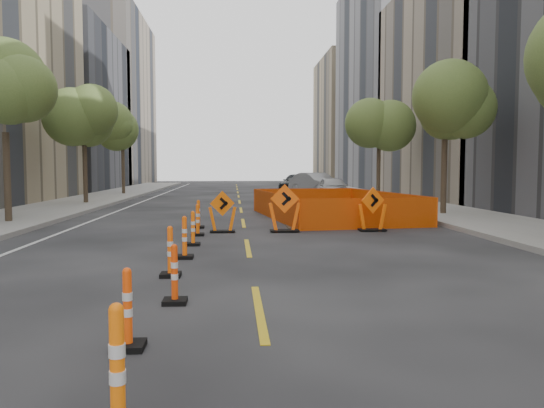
{
  "coord_description": "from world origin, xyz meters",
  "views": [
    {
      "loc": [
        -0.36,
        -9.51,
        2.07
      ],
      "look_at": [
        0.65,
        4.38,
        1.1
      ],
      "focal_mm": 35.0,
      "sensor_mm": 36.0,
      "label": 1
    }
  ],
  "objects": [
    {
      "name": "bld_right_e",
      "position": [
        17.0,
        58.6,
        8.0
      ],
      "size": [
        12.0,
        14.0,
        16.0
      ],
      "primitive_type": "cube",
      "color": "tan",
      "rests_on": "ground"
    },
    {
      "name": "chevron_sign_center",
      "position": [
        1.26,
        7.23,
        0.76
      ],
      "size": [
        1.12,
        0.8,
        1.53
      ],
      "primitive_type": null,
      "rotation": [
        0.0,
        0.0,
        -0.19
      ],
      "color": "#FF570A",
      "rests_on": "ground"
    },
    {
      "name": "channelizer_2",
      "position": [
        -1.26,
        -1.5,
        0.46
      ],
      "size": [
        0.36,
        0.36,
        0.91
      ],
      "primitive_type": null,
      "color": "#E13D09",
      "rests_on": "ground"
    },
    {
      "name": "ground_plane",
      "position": [
        0.0,
        0.0,
        0.0
      ],
      "size": [
        140.0,
        140.0,
        0.0
      ],
      "primitive_type": "plane",
      "color": "black"
    },
    {
      "name": "chevron_sign_right",
      "position": [
        4.12,
        7.25,
        0.72
      ],
      "size": [
        1.1,
        0.87,
        1.43
      ],
      "primitive_type": null,
      "rotation": [
        0.0,
        0.0,
        0.35
      ],
      "color": "#FF5E0A",
      "rests_on": "ground"
    },
    {
      "name": "channelizer_1",
      "position": [
        -1.57,
        -3.5,
        0.47
      ],
      "size": [
        0.37,
        0.37,
        0.94
      ],
      "primitive_type": null,
      "color": "#F5460A",
      "rests_on": "ground"
    },
    {
      "name": "chevron_sign_left",
      "position": [
        -0.71,
        7.27,
        0.66
      ],
      "size": [
        0.99,
        0.75,
        1.32
      ],
      "primitive_type": null,
      "rotation": [
        0.0,
        0.0,
        0.28
      ],
      "color": "#ED610A",
      "rests_on": "ground"
    },
    {
      "name": "channelizer_7",
      "position": [
        -1.55,
        8.51,
        0.48
      ],
      "size": [
        0.38,
        0.38,
        0.96
      ],
      "primitive_type": null,
      "color": "#EE5C0A",
      "rests_on": "ground"
    },
    {
      "name": "tree_r_c",
      "position": [
        8.4,
        22.0,
        4.53
      ],
      "size": [
        2.8,
        2.8,
        5.95
      ],
      "color": "#382B1E",
      "rests_on": "ground"
    },
    {
      "name": "parked_car_mid",
      "position": [
        5.67,
        28.83,
        0.83
      ],
      "size": [
        3.72,
        5.31,
        1.66
      ],
      "primitive_type": "imported",
      "rotation": [
        0.0,
        0.0,
        0.44
      ],
      "color": "#98999D",
      "rests_on": "ground"
    },
    {
      "name": "tree_l_d",
      "position": [
        -8.4,
        30.0,
        4.53
      ],
      "size": [
        2.8,
        2.8,
        5.95
      ],
      "color": "#382B1E",
      "rests_on": "ground"
    },
    {
      "name": "sidewalk_left",
      "position": [
        -9.0,
        12.0,
        0.07
      ],
      "size": [
        4.0,
        90.0,
        0.15
      ],
      "primitive_type": "cube",
      "color": "gray",
      "rests_on": "ground"
    },
    {
      "name": "parked_car_near",
      "position": [
        5.9,
        23.54,
        0.74
      ],
      "size": [
        1.91,
        4.39,
        1.48
      ],
      "primitive_type": "imported",
      "rotation": [
        0.0,
        0.0,
        -0.04
      ],
      "color": "#B0B0B2",
      "rests_on": "ground"
    },
    {
      "name": "bld_left_d",
      "position": [
        -17.0,
        39.2,
        7.0
      ],
      "size": [
        12.0,
        16.0,
        14.0
      ],
      "primitive_type": "cube",
      "color": "#4C4C51",
      "rests_on": "ground"
    },
    {
      "name": "bld_left_e",
      "position": [
        -17.0,
        55.6,
        10.0
      ],
      "size": [
        12.0,
        20.0,
        20.0
      ],
      "primitive_type": "cube",
      "color": "gray",
      "rests_on": "ground"
    },
    {
      "name": "channelizer_3",
      "position": [
        -1.56,
        0.51,
        0.48
      ],
      "size": [
        0.38,
        0.38,
        0.97
      ],
      "primitive_type": null,
      "color": "#F8570A",
      "rests_on": "ground"
    },
    {
      "name": "parked_car_far",
      "position": [
        4.94,
        35.04,
        0.73
      ],
      "size": [
        3.63,
        5.41,
        1.46
      ],
      "primitive_type": "imported",
      "rotation": [
        0.0,
        0.0,
        -0.35
      ],
      "color": "black",
      "rests_on": "ground"
    },
    {
      "name": "safety_fence",
      "position": [
        3.62,
        11.88,
        0.52
      ],
      "size": [
        5.95,
        8.88,
        1.04
      ],
      "primitive_type": null,
      "rotation": [
        0.0,
        0.0,
        0.14
      ],
      "color": "#E93D0C",
      "rests_on": "ground"
    },
    {
      "name": "bld_right_d",
      "position": [
        17.0,
        40.2,
        10.0
      ],
      "size": [
        12.0,
        18.0,
        20.0
      ],
      "primitive_type": "cube",
      "color": "gray",
      "rests_on": "ground"
    },
    {
      "name": "channelizer_5",
      "position": [
        -1.43,
        4.51,
        0.46
      ],
      "size": [
        0.36,
        0.36,
        0.92
      ],
      "primitive_type": null,
      "color": "#FF620A",
      "rests_on": "ground"
    },
    {
      "name": "tree_l_c",
      "position": [
        -8.4,
        20.0,
        4.53
      ],
      "size": [
        2.8,
        2.8,
        5.95
      ],
      "color": "#382B1E",
      "rests_on": "ground"
    },
    {
      "name": "channelizer_0",
      "position": [
        -1.25,
        -5.5,
        0.53
      ],
      "size": [
        0.41,
        0.41,
        1.05
      ],
      "primitive_type": null,
      "color": "orange",
      "rests_on": "ground"
    },
    {
      "name": "channelizer_4",
      "position": [
        -1.47,
        2.51,
        0.49
      ],
      "size": [
        0.38,
        0.38,
        0.97
      ],
      "primitive_type": null,
      "color": "#FF5A0A",
      "rests_on": "ground"
    },
    {
      "name": "tree_r_b",
      "position": [
        8.4,
        12.0,
        4.53
      ],
      "size": [
        2.8,
        2.8,
        5.95
      ],
      "color": "#382B1E",
      "rests_on": "ground"
    },
    {
      "name": "bld_right_c",
      "position": [
        17.0,
        23.8,
        7.0
      ],
      "size": [
        12.0,
        16.0,
        14.0
      ],
      "primitive_type": "cube",
      "color": "gray",
      "rests_on": "ground"
    },
    {
      "name": "channelizer_6",
      "position": [
        -1.44,
        6.51,
        0.48
      ],
      "size": [
        0.38,
        0.38,
        0.97
      ],
      "primitive_type": null,
      "color": "#F55A0A",
      "rests_on": "ground"
    },
    {
      "name": "tree_l_b",
      "position": [
        -8.4,
        10.0,
        4.53
      ],
      "size": [
        2.8,
        2.8,
        5.95
      ],
      "color": "#382B1E",
      "rests_on": "ground"
    },
    {
      "name": "sidewalk_right",
      "position": [
        9.0,
        12.0,
        0.07
      ],
      "size": [
        4.0,
        90.0,
        0.15
      ],
      "primitive_type": "cube",
      "color": "gray",
      "rests_on": "ground"
    }
  ]
}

